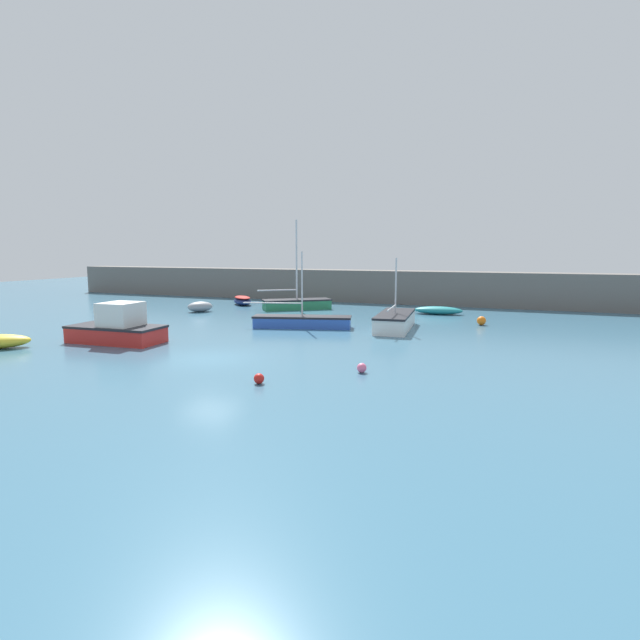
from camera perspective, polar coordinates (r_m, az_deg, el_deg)
name	(u,v)px	position (r m, az deg, el deg)	size (l,w,h in m)	color
ground_plane	(209,361)	(22.53, -12.52, -4.59)	(120.00, 120.00, 0.20)	#38667F
harbor_breakwater	(371,286)	(46.15, 5.89, 3.87)	(65.98, 2.54, 2.91)	#66605B
fishing_dinghy_green	(200,307)	(39.67, -13.54, 1.49)	(2.14, 2.26, 0.80)	gray
sailboat_tall_mast	(297,303)	(40.27, -2.68, 1.90)	(5.38, 4.74, 7.11)	#287A4C
rowboat_with_red_cover	(242,300)	(44.06, -8.86, 2.22)	(3.06, 3.10, 0.77)	navy
cabin_cruiser_white	(118,328)	(27.72, -22.10, -0.85)	(4.99, 2.44, 2.09)	red
sailboat_short_mast	(302,321)	(30.74, -2.06, -0.16)	(6.67, 3.01, 4.65)	#2D56B7
rowboat_white_midwater	(438,310)	(38.12, 13.37, 1.08)	(3.60, 1.47, 0.59)	teal
sailboat_twin_hulled	(395,321)	(30.38, 8.57, -0.10)	(2.36, 6.06, 4.29)	white
mooring_buoy_red	(259,379)	(18.03, -6.99, -6.66)	(0.38, 0.38, 0.38)	red
mooring_buoy_pink	(362,368)	(19.54, 4.79, -5.48)	(0.38, 0.38, 0.38)	#EA668C
mooring_buoy_white	(118,319)	(35.61, -22.12, 0.07)	(0.38, 0.38, 0.38)	white
mooring_buoy_orange	(481,321)	(33.35, 17.97, -0.08)	(0.56, 0.56, 0.56)	orange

